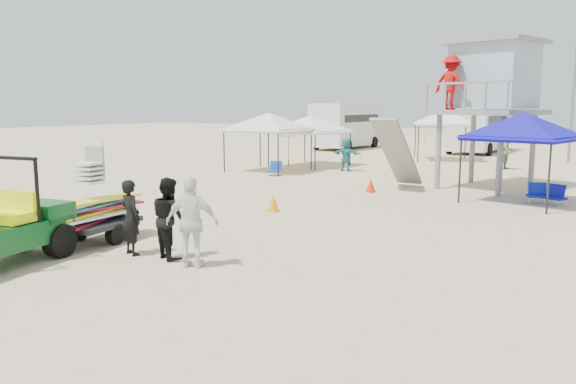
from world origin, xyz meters
The scene contains 21 objects.
ground centered at (0.00, 0.00, 0.00)m, with size 140.00×140.00×0.00m, color beige.
surf_trailer centered at (-3.66, 1.41, 0.82)m, with size 1.53×2.37×2.00m.
man_left centered at (-2.15, 1.11, 0.79)m, with size 0.57×0.38×1.58m, color black.
man_mid centered at (-1.30, 1.36, 0.83)m, with size 0.81×0.63×1.66m, color black.
man_right centered at (-0.45, 1.11, 0.88)m, with size 1.03×0.43×1.75m, color white.
lifeguard_tower centered at (1.50, 14.80, 3.94)m, with size 4.04×4.04×5.29m.
canopy_blue centered at (3.30, 12.24, 2.73)m, with size 3.39×3.39×3.28m.
canopy_white_a centered at (-8.47, 15.09, 2.61)m, with size 3.22×3.22×3.16m.
canopy_white_b centered at (-8.06, 18.19, 2.43)m, with size 3.52×3.52×2.98m.
canopy_white_c centered at (-3.26, 24.92, 2.72)m, with size 4.01×4.01×3.27m.
umbrella_a centered at (-8.98, 17.55, 0.94)m, with size 2.04×2.08×1.88m, color #B51B13.
umbrella_b centered at (-3.33, 22.04, 0.98)m, with size 2.13×2.17×1.96m, color yellow.
cone_near centered at (-2.43, 6.71, 0.25)m, with size 0.34×0.34×0.50m, color orange.
cone_far centered at (-1.60, 11.68, 0.25)m, with size 0.34×0.34×0.50m, color #FA2807.
beach_chair_a centered at (-7.25, 13.86, 0.31)m, with size 0.72×0.81×0.64m.
beach_chair_b centered at (3.77, 12.59, 0.31)m, with size 0.67×0.73×0.64m.
beach_chair_c centered at (4.35, 12.47, 0.31)m, with size 0.69×0.76×0.64m.
rv_far_left centered at (-12.00, 29.99, 1.80)m, with size 2.64×6.80×3.25m.
rv_mid_left centered at (-3.00, 31.49, 1.80)m, with size 2.65×6.50×3.25m.
light_pole_left centered at (3.00, 27.00, 4.00)m, with size 0.14×0.14×8.00m, color slate.
distant_beachgoers centered at (0.97, 20.02, 0.82)m, with size 14.71×16.12×1.77m.
Camera 1 is at (6.77, -6.64, 3.07)m, focal length 35.00 mm.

